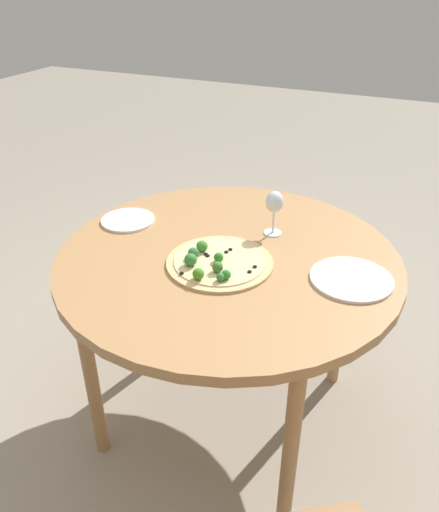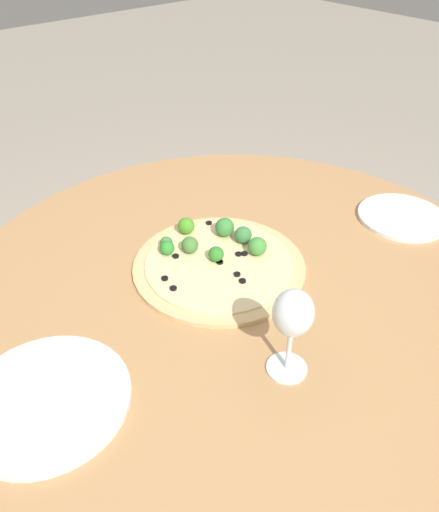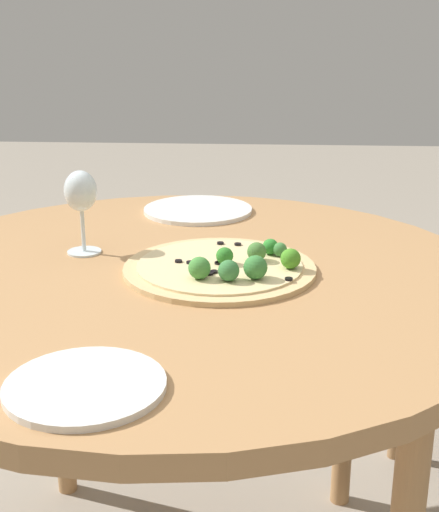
# 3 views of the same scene
# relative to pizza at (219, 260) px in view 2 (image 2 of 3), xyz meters

# --- Properties ---
(ground_plane) EXTENTS (12.00, 12.00, 0.00)m
(ground_plane) POSITION_rel_pizza_xyz_m (-0.08, 0.01, -0.79)
(ground_plane) COLOR gray
(dining_table) EXTENTS (1.19, 1.19, 0.78)m
(dining_table) POSITION_rel_pizza_xyz_m (-0.08, 0.01, -0.08)
(dining_table) COLOR #A87A4C
(dining_table) RESTS_ON ground_plane
(pizza) EXTENTS (0.36, 0.36, 0.06)m
(pizza) POSITION_rel_pizza_xyz_m (0.00, 0.00, 0.00)
(pizza) COLOR tan
(pizza) RESTS_ON dining_table
(wine_glass) EXTENTS (0.07, 0.07, 0.17)m
(wine_glass) POSITION_rel_pizza_xyz_m (-0.29, 0.10, 0.11)
(wine_glass) COLOR silver
(wine_glass) RESTS_ON dining_table
(plate_near) EXTENTS (0.26, 0.26, 0.01)m
(plate_near) POSITION_rel_pizza_xyz_m (-0.09, 0.43, -0.01)
(plate_near) COLOR silver
(plate_near) RESTS_ON dining_table
(plate_far) EXTENTS (0.21, 0.21, 0.01)m
(plate_far) POSITION_rel_pizza_xyz_m (-0.15, -0.45, -0.01)
(plate_far) COLOR silver
(plate_far) RESTS_ON dining_table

